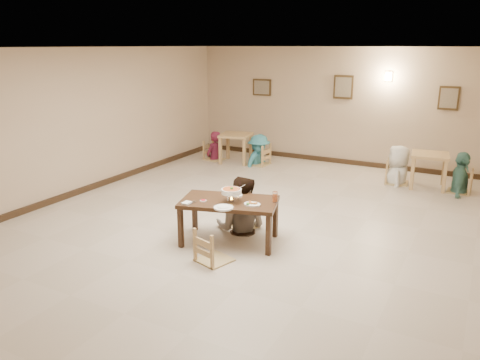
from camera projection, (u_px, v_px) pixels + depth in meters
The scene contains 31 objects.
floor at pixel (252, 222), 8.32m from camera, with size 10.00×10.00×0.00m, color #C1B19F.
ceiling at pixel (253, 47), 7.48m from camera, with size 10.00×10.00×0.00m, color silver.
wall_back at pixel (339, 106), 12.13m from camera, with size 10.00×10.00×0.00m, color tan.
wall_left at pixel (81, 122), 9.71m from camera, with size 10.00×10.00×0.00m, color tan.
baseboard_back at pixel (335, 160), 12.51m from camera, with size 8.00×0.06×0.12m, color #2F2013.
baseboard_left at pixel (88, 188), 10.09m from camera, with size 0.06×10.00×0.12m, color #2F2013.
picture_a at pixel (262, 87), 12.98m from camera, with size 0.55×0.04×0.45m.
picture_b at pixel (343, 87), 11.91m from camera, with size 0.50×0.04×0.60m.
picture_c at pixel (449, 98), 10.82m from camera, with size 0.45×0.04×0.55m.
wall_sconce at pixel (389, 76), 11.33m from camera, with size 0.16×0.05×0.22m, color #FFD88C.
main_table at pixel (229, 205), 7.33m from camera, with size 1.67×1.22×0.70m.
chair_far at pixel (243, 201), 7.99m from camera, with size 0.44×0.44×0.93m.
chair_near at pixel (214, 230), 6.71m from camera, with size 0.45×0.45×0.96m.
main_diner at pixel (241, 177), 7.76m from camera, with size 0.91×0.71×1.87m, color gray.
curry_warmer at pixel (231, 191), 7.21m from camera, with size 0.35×0.31×0.28m.
rice_plate_far at pixel (234, 195), 7.54m from camera, with size 0.30×0.30×0.07m.
rice_plate_near at pixel (223, 207), 6.95m from camera, with size 0.30×0.30×0.07m.
fried_plate at pixel (252, 204), 7.09m from camera, with size 0.26×0.26×0.06m.
chili_dish at pixel (203, 201), 7.26m from camera, with size 0.10×0.10×0.02m.
napkin_cutlery at pixel (187, 203), 7.15m from camera, with size 0.14×0.22×0.03m.
drink_glass at pixel (275, 197), 7.22m from camera, with size 0.08×0.08×0.16m.
bg_table_left at pixel (236, 139), 12.39m from camera, with size 0.92×0.92×0.77m.
bg_table_right at pixel (430, 160), 10.19m from camera, with size 0.85×0.85×0.76m.
bg_chair_ll at pixel (214, 142), 12.70m from camera, with size 0.46×0.46×0.98m.
bg_chair_lr at pixel (259, 145), 12.17m from camera, with size 0.50×0.50×1.06m.
bg_chair_rl at pixel (399, 161), 10.53m from camera, with size 0.49×0.49×1.04m.
bg_chair_rr at pixel (461, 170), 9.88m from camera, with size 0.46×0.46×0.98m.
bg_diner_a at pixel (214, 131), 12.62m from camera, with size 0.58×0.38×1.58m, color #5C172E.
bg_diner_b at pixel (259, 135), 12.10m from camera, with size 1.04×0.60×1.61m, color teal.
bg_diner_c at pixel (400, 146), 10.43m from camera, with size 0.86×0.56×1.75m, color silver.
bg_diner_d at pixel (464, 152), 9.77m from camera, with size 1.03×0.43×1.76m, color #4C8476.
Camera 1 is at (3.48, -6.96, 3.04)m, focal length 35.00 mm.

